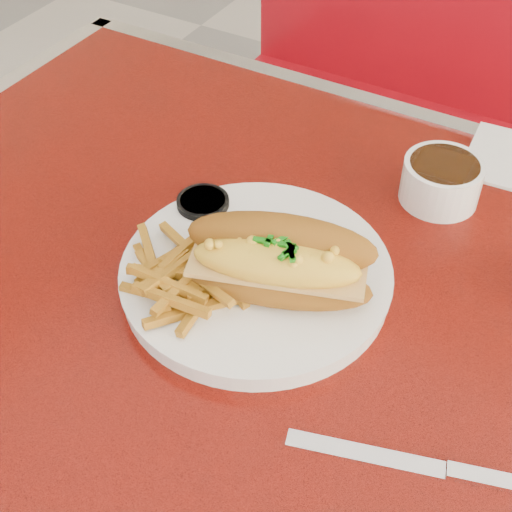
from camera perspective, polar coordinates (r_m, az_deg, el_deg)
The scene contains 9 objects.
diner_table at distance 0.88m, azimuth 3.93°, elevation -10.78°, with size 1.23×0.83×0.77m.
booth_bench_far at distance 1.66m, azimuth 16.07°, elevation 3.25°, with size 1.20×0.51×0.90m.
dinner_plate at distance 0.77m, azimuth 0.00°, elevation -1.52°, with size 0.32×0.32×0.02m.
mac_hoagie at distance 0.72m, azimuth 1.79°, elevation -0.45°, with size 0.22×0.15×0.09m.
fries_pile at distance 0.74m, azimuth -5.46°, elevation -0.93°, with size 0.12×0.11×0.03m, color orange, non-canonical shape.
fork at distance 0.75m, azimuth 5.72°, elevation -2.07°, with size 0.04×0.13×0.00m.
gravy_ramekin at distance 0.89m, azimuth 14.61°, elevation 5.89°, with size 0.12×0.12×0.05m.
sauce_cup_left at distance 0.84m, azimuth -4.24°, elevation 3.81°, with size 0.08×0.08×0.03m.
knife at distance 0.66m, azimuth 14.04°, elevation -16.13°, with size 0.22×0.08×0.01m.
Camera 1 is at (0.20, -0.47, 1.33)m, focal length 50.00 mm.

